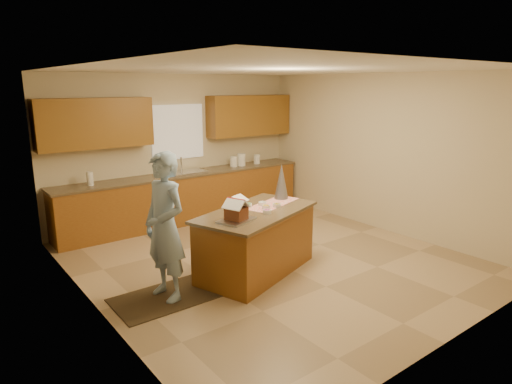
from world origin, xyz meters
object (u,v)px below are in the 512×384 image
at_px(island_base, 256,243).
at_px(tinsel_tree, 281,182).
at_px(gingerbread_house, 236,211).
at_px(boy, 165,227).

distance_m(island_base, tinsel_tree, 1.03).
distance_m(tinsel_tree, gingerbread_house, 1.27).
height_order(boy, gingerbread_house, boy).
height_order(island_base, gingerbread_house, gingerbread_house).
relative_size(tinsel_tree, gingerbread_house, 1.55).
bearing_deg(gingerbread_house, island_base, 24.34).
xyz_separation_m(island_base, tinsel_tree, (0.68, 0.29, 0.71)).
height_order(tinsel_tree, boy, boy).
xyz_separation_m(island_base, gingerbread_house, (-0.48, -0.22, 0.58)).
distance_m(boy, gingerbread_house, 0.88).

